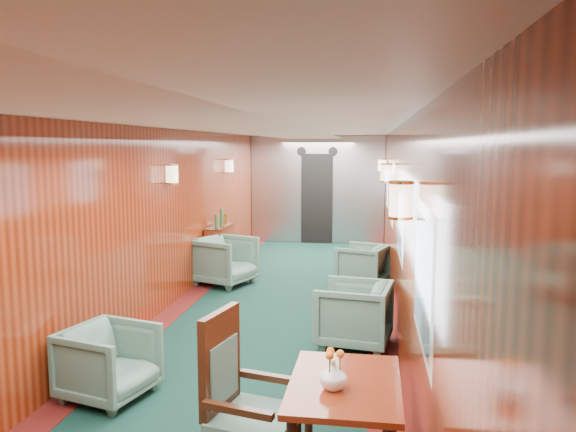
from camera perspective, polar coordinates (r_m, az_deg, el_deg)
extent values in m
plane|color=black|center=(7.03, -1.79, -10.83)|extent=(12.00, 12.00, 0.00)
cube|color=white|center=(6.69, -1.87, 8.69)|extent=(3.00, 12.00, 0.10)
cube|color=white|center=(6.69, -1.87, 8.78)|extent=(1.20, 12.00, 0.06)
cube|color=maroon|center=(12.67, 3.02, 2.74)|extent=(3.00, 0.10, 2.40)
cube|color=maroon|center=(7.17, -13.71, -0.82)|extent=(0.10, 12.00, 2.40)
cube|color=maroon|center=(6.66, 10.98, -1.36)|extent=(0.10, 12.00, 2.40)
cube|color=#46100E|center=(7.38, -12.33, -10.10)|extent=(0.30, 12.00, 0.01)
cube|color=#46100E|center=(6.93, 9.48, -11.18)|extent=(0.30, 12.00, 0.01)
cube|color=#ADAEB4|center=(12.59, 2.99, 2.71)|extent=(2.98, 0.12, 2.38)
cube|color=black|center=(12.53, 2.95, 1.77)|extent=(0.70, 0.06, 2.00)
cylinder|color=black|center=(12.52, 1.38, 6.59)|extent=(0.20, 0.04, 0.20)
cylinder|color=black|center=(12.46, 4.59, 6.56)|extent=(0.20, 0.04, 0.20)
cube|color=silver|center=(3.17, 13.61, -6.12)|extent=(0.02, 1.10, 0.80)
cube|color=#48626C|center=(3.17, 13.46, -6.12)|extent=(0.01, 0.96, 0.66)
cube|color=silver|center=(5.63, 11.37, -0.33)|extent=(0.02, 1.10, 0.80)
cube|color=#48626C|center=(5.63, 11.29, -0.32)|extent=(0.01, 0.96, 0.66)
cube|color=silver|center=(8.11, 10.50, 1.94)|extent=(0.02, 1.10, 0.80)
cube|color=#48626C|center=(8.11, 10.45, 1.94)|extent=(0.01, 0.96, 0.66)
cube|color=silver|center=(10.61, 10.04, 3.14)|extent=(0.02, 1.10, 0.80)
cube|color=#48626C|center=(10.61, 10.00, 3.14)|extent=(0.01, 0.96, 0.66)
cylinder|color=beige|center=(3.90, 11.41, 1.60)|extent=(0.16, 0.16, 0.24)
cylinder|color=gold|center=(3.91, 11.36, -0.15)|extent=(0.17, 0.17, 0.02)
cylinder|color=beige|center=(7.55, -11.70, 4.19)|extent=(0.16, 0.16, 0.24)
cylinder|color=gold|center=(7.56, -11.68, 3.28)|extent=(0.17, 0.17, 0.02)
cylinder|color=beige|center=(7.89, 9.96, 4.35)|extent=(0.16, 0.16, 0.24)
cylinder|color=gold|center=(7.90, 9.94, 3.48)|extent=(0.17, 0.17, 0.02)
cylinder|color=beige|center=(10.41, -6.01, 5.07)|extent=(0.16, 0.16, 0.24)
cylinder|color=gold|center=(10.42, -6.00, 4.41)|extent=(0.17, 0.17, 0.02)
cylinder|color=beige|center=(10.89, 9.56, 5.09)|extent=(0.16, 0.16, 0.24)
cylinder|color=gold|center=(10.89, 9.55, 4.46)|extent=(0.17, 0.17, 0.02)
cube|color=maroon|center=(3.62, 5.79, -16.71)|extent=(0.68, 0.97, 0.04)
cylinder|color=#33180B|center=(4.17, 2.12, -18.82)|extent=(0.06, 0.06, 0.69)
cylinder|color=#33180B|center=(4.15, 10.00, -19.06)|extent=(0.06, 0.06, 0.69)
cube|color=#1D453D|center=(3.69, -3.29, -19.90)|extent=(0.59, 0.59, 0.06)
cube|color=#33180B|center=(3.65, -6.93, -14.37)|extent=(0.16, 0.45, 0.64)
cube|color=#1D453D|center=(3.66, -6.53, -15.37)|extent=(0.10, 0.34, 0.38)
cube|color=#33180B|center=(3.42, -5.16, -19.04)|extent=(0.45, 0.16, 0.04)
cube|color=#33180B|center=(3.82, -1.69, -16.09)|extent=(0.45, 0.16, 0.04)
cube|color=maroon|center=(9.64, -6.95, -3.44)|extent=(0.27, 0.91, 0.81)
cube|color=#33180B|center=(9.57, -6.93, -1.05)|extent=(0.29, 0.93, 0.02)
cylinder|color=#28512E|center=(9.34, -7.25, -0.51)|extent=(0.07, 0.07, 0.22)
cylinder|color=#28512E|center=(9.64, -6.74, -0.09)|extent=(0.06, 0.06, 0.28)
cylinder|color=gold|center=(9.82, -6.46, -0.25)|extent=(0.08, 0.08, 0.18)
imported|color=silver|center=(3.48, 4.62, -15.82)|extent=(0.20, 0.20, 0.17)
imported|color=#1D453D|center=(5.22, -17.72, -13.97)|extent=(0.84, 0.83, 0.63)
imported|color=#1D453D|center=(8.88, -6.44, -4.54)|extent=(1.07, 1.05, 0.76)
imported|color=#1D453D|center=(6.23, 6.70, -9.86)|extent=(0.88, 0.86, 0.70)
imported|color=#1D453D|center=(8.87, 7.57, -4.94)|extent=(0.89, 0.88, 0.65)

